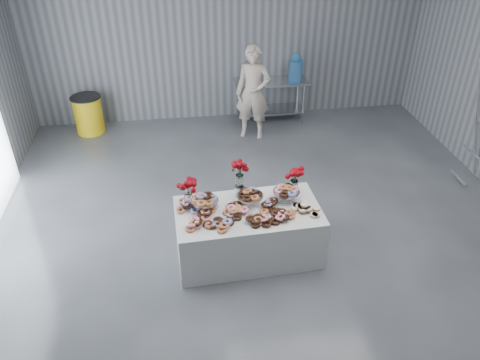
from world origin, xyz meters
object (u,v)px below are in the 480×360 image
object	(u,v)px
prep_table	(271,93)
person	(253,93)
trash_barrel	(89,114)
water_jug	(296,68)
display_table	(248,232)

from	to	relation	value
prep_table	person	world-z (taller)	person
prep_table	trash_barrel	bearing A→B (deg)	-180.00
trash_barrel	water_jug	bearing A→B (deg)	0.00
display_table	prep_table	world-z (taller)	prep_table
display_table	prep_table	bearing A→B (deg)	74.81
prep_table	water_jug	xyz separation A→B (m)	(0.50, -0.00, 0.53)
display_table	person	world-z (taller)	person
display_table	water_jug	distance (m)	4.47
prep_table	water_jug	size ratio (longest dim) A/B	2.71
prep_table	trash_barrel	world-z (taller)	prep_table
display_table	trash_barrel	xyz separation A→B (m)	(-2.61, 4.10, 0.01)
person	trash_barrel	size ratio (longest dim) A/B	2.40
person	trash_barrel	distance (m)	3.35
water_jug	person	bearing A→B (deg)	-147.41
display_table	prep_table	distance (m)	4.26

